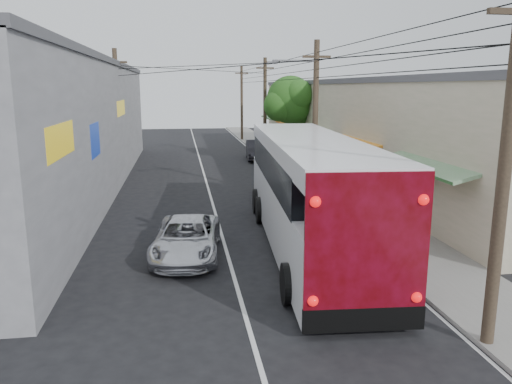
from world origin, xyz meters
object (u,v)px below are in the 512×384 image
at_px(jeepney, 187,238).
at_px(parked_suv, 288,184).
at_px(parked_car_mid, 276,166).
at_px(pedestrian_far, 375,193).
at_px(coach_bus, 308,191).
at_px(pedestrian_near, 340,189).
at_px(parked_car_far, 257,150).

bearing_deg(jeepney, parked_suv, 62.27).
bearing_deg(parked_suv, parked_car_mid, 82.97).
bearing_deg(pedestrian_far, parked_car_mid, -69.57).
height_order(coach_bus, pedestrian_near, coach_bus).
bearing_deg(parked_car_mid, parked_suv, -96.63).
xyz_separation_m(parked_car_far, pedestrian_far, (3.00, -17.47, 0.03)).
relative_size(parked_suv, pedestrian_near, 4.13).
relative_size(jeepney, pedestrian_far, 3.38).
bearing_deg(pedestrian_far, jeepney, 33.92).
bearing_deg(parked_suv, pedestrian_near, -34.10).
distance_m(coach_bus, pedestrian_far, 6.88).
relative_size(coach_bus, pedestrian_far, 10.06).
distance_m(parked_car_mid, pedestrian_near, 8.64).
bearing_deg(pedestrian_far, pedestrian_near, -26.67).
bearing_deg(pedestrian_far, parked_suv, -29.16).
height_order(parked_car_mid, pedestrian_far, pedestrian_far).
xyz_separation_m(parked_suv, pedestrian_far, (3.76, -2.33, -0.11)).
xyz_separation_m(coach_bus, parked_car_far, (1.59, 22.44, -1.29)).
bearing_deg(parked_car_far, parked_suv, -88.46).
bearing_deg(parked_car_far, parked_car_mid, -85.57).
bearing_deg(pedestrian_near, jeepney, 48.79).
relative_size(jeepney, pedestrian_near, 3.07).
xyz_separation_m(pedestrian_near, pedestrian_far, (1.48, -0.83, -0.07)).
height_order(parked_suv, parked_car_mid, parked_suv).
relative_size(jeepney, parked_car_far, 0.99).
bearing_deg(coach_bus, pedestrian_far, 51.09).
bearing_deg(pedestrian_near, parked_car_mid, -71.06).
height_order(parked_suv, parked_car_far, parked_suv).
distance_m(parked_car_far, pedestrian_far, 17.73).
bearing_deg(coach_bus, jeepney, -169.56).
relative_size(coach_bus, parked_car_far, 2.96).
bearing_deg(parked_car_far, jeepney, -100.23).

